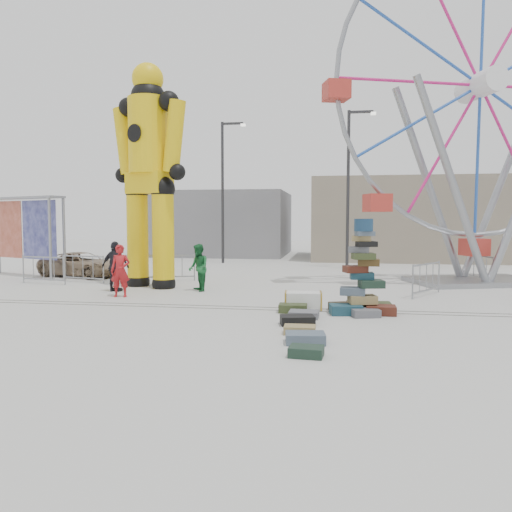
% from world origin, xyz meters
% --- Properties ---
extents(ground, '(90.00, 90.00, 0.00)m').
position_xyz_m(ground, '(0.00, 0.00, 0.00)').
color(ground, '#9E9E99').
rests_on(ground, ground).
extents(track_line_near, '(40.00, 0.04, 0.01)m').
position_xyz_m(track_line_near, '(0.00, 0.60, 0.00)').
color(track_line_near, '#47443F').
rests_on(track_line_near, ground).
extents(track_line_far, '(40.00, 0.04, 0.01)m').
position_xyz_m(track_line_far, '(0.00, 1.00, 0.00)').
color(track_line_far, '#47443F').
rests_on(track_line_far, ground).
extents(building_right, '(12.00, 8.00, 5.00)m').
position_xyz_m(building_right, '(7.00, 20.00, 2.50)').
color(building_right, gray).
rests_on(building_right, ground).
extents(building_left, '(10.00, 8.00, 4.40)m').
position_xyz_m(building_left, '(-6.00, 22.00, 2.20)').
color(building_left, gray).
rests_on(building_left, ground).
extents(lamp_post_right, '(1.41, 0.25, 8.00)m').
position_xyz_m(lamp_post_right, '(3.09, 13.00, 4.48)').
color(lamp_post_right, '#2D2D30').
rests_on(lamp_post_right, ground).
extents(lamp_post_left, '(1.41, 0.25, 8.00)m').
position_xyz_m(lamp_post_left, '(-3.91, 15.00, 4.48)').
color(lamp_post_left, '#2D2D30').
rests_on(lamp_post_left, ground).
extents(suitcase_tower, '(1.79, 1.58, 2.54)m').
position_xyz_m(suitcase_tower, '(3.09, 0.55, 0.71)').
color(suitcase_tower, '#1C4555').
rests_on(suitcase_tower, ground).
extents(crash_test_dummy, '(3.30, 1.73, 8.41)m').
position_xyz_m(crash_test_dummy, '(-4.39, 4.61, 4.43)').
color(crash_test_dummy, black).
rests_on(crash_test_dummy, ground).
extents(ferris_wheel, '(11.12, 4.21, 13.51)m').
position_xyz_m(ferris_wheel, '(7.79, 7.57, 6.65)').
color(ferris_wheel, gray).
rests_on(ferris_wheel, ground).
extents(banner_scaffold, '(4.78, 2.49, 3.49)m').
position_xyz_m(banner_scaffold, '(-11.18, 7.00, 2.62)').
color(banner_scaffold, gray).
rests_on(banner_scaffold, ground).
extents(steamer_trunk, '(1.07, 0.67, 0.48)m').
position_xyz_m(steamer_trunk, '(1.50, 0.90, 0.24)').
color(steamer_trunk, silver).
rests_on(steamer_trunk, ground).
extents(row_case_0, '(0.78, 0.51, 0.23)m').
position_xyz_m(row_case_0, '(1.25, 0.38, 0.11)').
color(row_case_0, '#384422').
rests_on(row_case_0, ground).
extents(row_case_1, '(0.77, 0.58, 0.18)m').
position_xyz_m(row_case_1, '(1.60, -0.35, 0.09)').
color(row_case_1, slate).
rests_on(row_case_1, ground).
extents(row_case_2, '(0.89, 0.65, 0.22)m').
position_xyz_m(row_case_2, '(1.49, -1.20, 0.11)').
color(row_case_2, black).
rests_on(row_case_2, ground).
extents(row_case_3, '(0.70, 0.45, 0.18)m').
position_xyz_m(row_case_3, '(1.61, -2.15, 0.09)').
color(row_case_3, '#9C854F').
rests_on(row_case_3, ground).
extents(row_case_4, '(0.86, 0.64, 0.22)m').
position_xyz_m(row_case_4, '(1.78, -2.96, 0.11)').
color(row_case_4, slate).
rests_on(row_case_4, ground).
extents(row_case_5, '(0.66, 0.51, 0.19)m').
position_xyz_m(row_case_5, '(1.86, -3.95, 0.10)').
color(row_case_5, '#1C3326').
rests_on(row_case_5, ground).
extents(barricade_dummy_a, '(1.99, 0.45, 1.10)m').
position_xyz_m(barricade_dummy_a, '(-8.84, 4.80, 0.55)').
color(barricade_dummy_a, gray).
rests_on(barricade_dummy_a, ground).
extents(barricade_dummy_b, '(1.97, 0.55, 1.10)m').
position_xyz_m(barricade_dummy_b, '(-7.55, 5.46, 0.55)').
color(barricade_dummy_b, gray).
rests_on(barricade_dummy_b, ground).
extents(barricade_dummy_c, '(1.92, 0.76, 1.10)m').
position_xyz_m(barricade_dummy_c, '(-4.28, 6.42, 0.55)').
color(barricade_dummy_c, gray).
rests_on(barricade_dummy_c, ground).
extents(barricade_wheel_front, '(1.20, 1.72, 1.10)m').
position_xyz_m(barricade_wheel_front, '(5.36, 4.00, 0.55)').
color(barricade_wheel_front, gray).
rests_on(barricade_wheel_front, ground).
extents(barricade_wheel_back, '(0.52, 1.98, 1.10)m').
position_xyz_m(barricade_wheel_back, '(8.15, 8.12, 0.55)').
color(barricade_wheel_back, gray).
rests_on(barricade_wheel_back, ground).
extents(pedestrian_red, '(0.68, 0.50, 1.71)m').
position_xyz_m(pedestrian_red, '(-4.51, 2.20, 0.85)').
color(pedestrian_red, '#A6171B').
rests_on(pedestrian_red, ground).
extents(pedestrian_green, '(0.96, 1.02, 1.67)m').
position_xyz_m(pedestrian_green, '(-2.34, 3.82, 0.83)').
color(pedestrian_green, '#175E2B').
rests_on(pedestrian_green, ground).
extents(pedestrian_black, '(1.07, 0.55, 1.76)m').
position_xyz_m(pedestrian_black, '(-5.19, 3.32, 0.88)').
color(pedestrian_black, black).
rests_on(pedestrian_black, ground).
extents(parked_suv, '(4.14, 2.63, 1.07)m').
position_xyz_m(parked_suv, '(-8.66, 7.40, 0.53)').
color(parked_suv, '#8F775C').
rests_on(parked_suv, ground).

